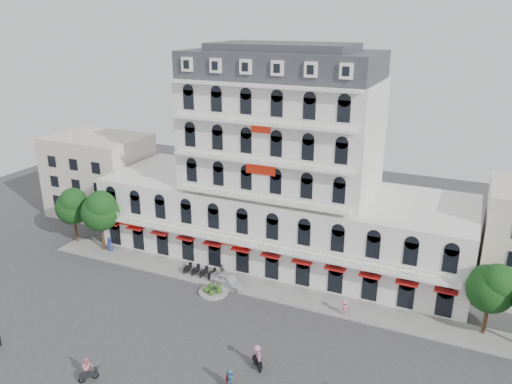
% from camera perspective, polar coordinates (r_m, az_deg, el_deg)
% --- Properties ---
extents(ground, '(120.00, 120.00, 0.00)m').
position_cam_1_polar(ground, '(50.12, -5.23, -15.36)').
color(ground, '#38383A').
rests_on(ground, ground).
extents(sidewalk, '(53.00, 4.00, 0.16)m').
position_cam_1_polar(sidewalk, '(56.82, -0.71, -10.63)').
color(sidewalk, gray).
rests_on(sidewalk, ground).
extents(main_building, '(45.00, 15.00, 25.80)m').
position_cam_1_polar(main_building, '(60.39, 2.86, 1.48)').
color(main_building, silver).
rests_on(main_building, ground).
extents(flank_building_west, '(14.00, 10.00, 12.00)m').
position_cam_1_polar(flank_building_west, '(78.63, -17.39, 1.84)').
color(flank_building_west, beige).
rests_on(flank_building_west, ground).
extents(traffic_island, '(3.20, 3.20, 1.60)m').
position_cam_1_polar(traffic_island, '(55.63, -4.90, -11.20)').
color(traffic_island, gray).
rests_on(traffic_island, ground).
extents(parked_scooter_row, '(4.40, 1.80, 1.10)m').
position_cam_1_polar(parked_scooter_row, '(59.34, -6.44, -9.46)').
color(parked_scooter_row, black).
rests_on(parked_scooter_row, ground).
extents(tree_west_outer, '(4.50, 4.48, 7.76)m').
position_cam_1_polar(tree_west_outer, '(69.31, -20.20, -1.38)').
color(tree_west_outer, '#382314').
rests_on(tree_west_outer, ground).
extents(tree_west_inner, '(4.76, 4.76, 8.25)m').
position_cam_1_polar(tree_west_inner, '(65.57, -17.38, -1.91)').
color(tree_west_inner, '#382314').
rests_on(tree_west_inner, ground).
extents(tree_east_inner, '(4.40, 4.37, 7.57)m').
position_cam_1_polar(tree_east_inner, '(51.22, 25.36, -9.70)').
color(tree_east_inner, '#382314').
rests_on(tree_east_inner, ground).
extents(parked_car, '(4.61, 2.56, 1.49)m').
position_cam_1_polar(parked_car, '(56.61, -3.16, -10.01)').
color(parked_car, silver).
rests_on(parked_car, ground).
extents(rider_southwest, '(1.18, 1.43, 2.22)m').
position_cam_1_polar(rider_southwest, '(45.66, -18.69, -18.62)').
color(rider_southwest, black).
rests_on(rider_southwest, ground).
extents(rider_east, '(1.29, 1.33, 2.09)m').
position_cam_1_polar(rider_east, '(42.68, -2.97, -20.70)').
color(rider_east, maroon).
rests_on(rider_east, ground).
extents(rider_center, '(1.33, 1.28, 2.27)m').
position_cam_1_polar(rider_center, '(44.69, 0.14, -18.25)').
color(rider_center, black).
rests_on(rider_center, ground).
extents(pedestrian_left, '(1.06, 0.82, 1.92)m').
position_cam_1_polar(pedestrian_left, '(66.79, -16.35, -5.81)').
color(pedestrian_left, navy).
rests_on(pedestrian_left, ground).
extents(pedestrian_mid, '(1.05, 0.62, 1.67)m').
position_cam_1_polar(pedestrian_mid, '(58.33, -3.89, -8.98)').
color(pedestrian_mid, slate).
rests_on(pedestrian_mid, ground).
extents(pedestrian_right, '(1.34, 1.17, 1.80)m').
position_cam_1_polar(pedestrian_right, '(52.16, 10.09, -12.90)').
color(pedestrian_right, '#C7698E').
rests_on(pedestrian_right, ground).
extents(pedestrian_far, '(0.71, 0.58, 1.66)m').
position_cam_1_polar(pedestrian_far, '(66.84, -16.34, -5.91)').
color(pedestrian_far, '#2B5A81').
rests_on(pedestrian_far, ground).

